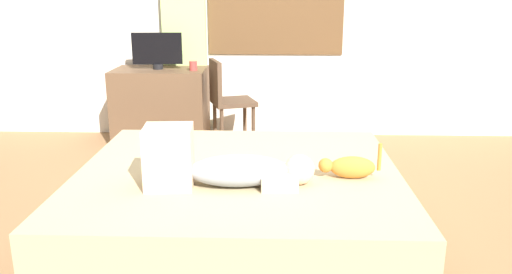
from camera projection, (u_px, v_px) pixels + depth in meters
The scene contains 9 objects.
ground_plane at pixel (256, 229), 3.32m from camera, with size 16.00×16.00×0.00m, color olive.
bed at pixel (239, 203), 3.18m from camera, with size 1.99×1.84×0.44m.
person_lying at pixel (221, 166), 2.85m from camera, with size 0.94×0.32×0.34m.
cat at pixel (349, 167), 2.97m from camera, with size 0.36×0.11×0.21m.
desk at pixel (161, 106), 5.12m from camera, with size 0.90×0.56×0.74m.
tv_monitor at pixel (157, 50), 4.97m from camera, with size 0.48×0.10×0.35m.
cup at pixel (193, 66), 4.93m from camera, with size 0.08×0.08×0.09m, color #B23D38.
chair_by_desk at pixel (226, 97), 4.85m from camera, with size 0.48×0.48×0.86m.
curtain_left at pixel (184, 24), 5.17m from camera, with size 0.44×0.06×2.31m, color #ADCC75.
Camera 1 is at (0.11, -3.03, 1.49)m, focal length 36.22 mm.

